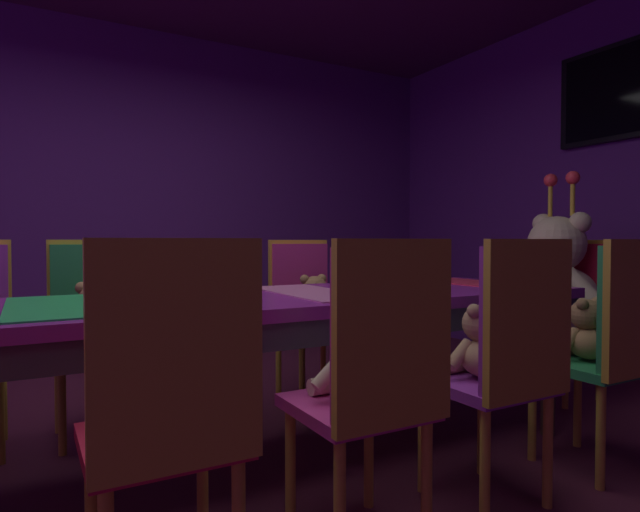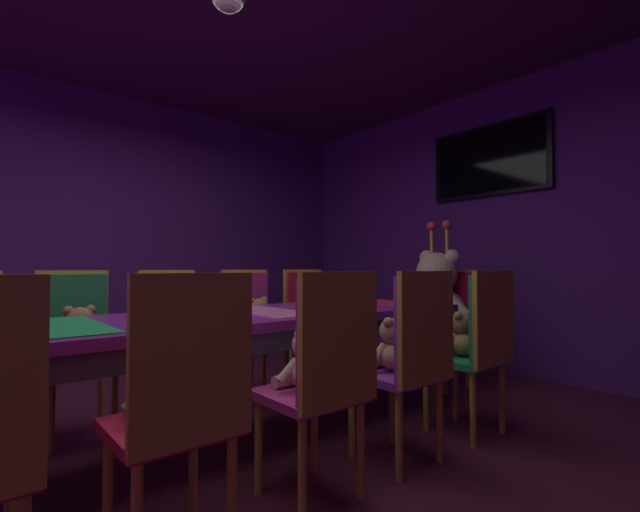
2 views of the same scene
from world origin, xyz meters
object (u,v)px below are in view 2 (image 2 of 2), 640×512
at_px(teddy_left_2, 80,337).
at_px(king_teddy_bear, 436,296).
at_px(chair_left_4, 250,319).
at_px(chair_right_5, 482,336).
at_px(teddy_left_4, 259,321).
at_px(teddy_right_5, 460,337).
at_px(banquet_table, 178,334).
at_px(chair_left_3, 171,325).
at_px(throne_chair, 448,314).
at_px(chair_right_4, 414,348).
at_px(wall_tv, 489,160).
at_px(teddy_left_3, 179,329).
at_px(chair_left_5, 308,314).
at_px(teddy_left_5, 319,316).
at_px(chair_left_2, 75,334).
at_px(chair_right_2, 184,389).
at_px(teddy_right_2, 168,385).
at_px(teddy_right_3, 306,363).
at_px(teddy_right_4, 392,347).
at_px(chair_right_3, 327,364).

distance_m(teddy_left_2, king_teddy_bear, 2.65).
bearing_deg(chair_left_4, chair_right_5, 19.86).
xyz_separation_m(teddy_left_4, teddy_right_5, (1.36, 0.60, -0.02)).
bearing_deg(banquet_table, teddy_left_4, 126.39).
bearing_deg(teddy_right_5, chair_left_3, 38.58).
bearing_deg(king_teddy_bear, teddy_left_4, -26.88).
bearing_deg(throne_chair, teddy_right_5, 37.63).
bearing_deg(king_teddy_bear, banquet_table, -0.00).
xyz_separation_m(chair_right_4, wall_tv, (-0.83, 2.22, 1.45)).
height_order(teddy_left_3, chair_right_4, chair_right_4).
height_order(teddy_left_2, king_teddy_bear, king_teddy_bear).
relative_size(teddy_left_2, wall_tv, 0.28).
bearing_deg(chair_left_4, king_teddy_bear, 58.31).
relative_size(chair_left_5, teddy_left_5, 3.05).
distance_m(teddy_left_5, chair_right_5, 1.51).
relative_size(chair_left_4, teddy_left_5, 3.05).
bearing_deg(chair_left_3, chair_left_2, -87.79).
bearing_deg(chair_left_2, chair_right_2, 0.64).
height_order(teddy_right_2, teddy_right_3, teddy_right_2).
distance_m(chair_right_2, chair_right_4, 1.19).
bearing_deg(wall_tv, teddy_left_3, -103.84).
xyz_separation_m(teddy_left_2, throne_chair, (0.67, 2.73, 0.00)).
relative_size(king_teddy_bear, wall_tv, 0.78).
bearing_deg(teddy_right_5, chair_left_5, 0.08).
distance_m(teddy_left_4, teddy_right_2, 1.80).
bearing_deg(teddy_right_5, teddy_right_4, 89.04).
bearing_deg(teddy_right_5, chair_left_4, 21.58).
bearing_deg(chair_left_3, wall_tv, 73.43).
xyz_separation_m(chair_left_2, teddy_left_5, (0.14, 1.83, -0.01)).
bearing_deg(chair_left_5, wall_tv, 62.92).
bearing_deg(teddy_right_4, teddy_right_5, -90.96).
bearing_deg(chair_right_4, throne_chair, -61.49).
bearing_deg(wall_tv, chair_right_4, -69.62).
distance_m(teddy_left_2, teddy_right_2, 1.33).
distance_m(teddy_left_5, chair_right_2, 2.34).
xyz_separation_m(chair_left_5, chair_right_3, (1.64, -1.19, 0.00)).
bearing_deg(chair_right_4, chair_right_5, -90.89).
height_order(teddy_right_2, chair_right_3, chair_right_3).
height_order(chair_right_4, wall_tv, wall_tv).
distance_m(chair_left_3, chair_right_2, 1.75).
xyz_separation_m(banquet_table, teddy_right_2, (0.66, -0.30, -0.08)).
relative_size(chair_left_3, teddy_right_4, 3.26).
bearing_deg(teddy_left_2, teddy_left_4, 90.01).
xyz_separation_m(chair_right_4, teddy_right_5, (-0.13, 0.62, -0.02)).
bearing_deg(chair_right_4, chair_left_4, -0.89).
distance_m(chair_left_4, teddy_right_5, 1.62).
distance_m(chair_left_2, king_teddy_bear, 2.69).
bearing_deg(chair_left_5, teddy_left_2, -85.33).
bearing_deg(teddy_left_4, teddy_left_2, -89.99).
distance_m(chair_left_4, chair_right_5, 1.76).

